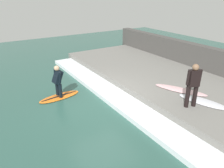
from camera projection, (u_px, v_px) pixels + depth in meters
ground_plane at (102, 103)px, 8.62m from camera, size 28.00×28.00×0.00m
concrete_ledge at (164, 81)px, 10.17m from camera, size 4.40×12.44×0.42m
back_wall at (200, 61)px, 11.15m from camera, size 0.50×13.06×1.56m
wave_foam_crest at (115, 97)px, 8.89m from camera, size 1.02×11.82×0.18m
surfboard_riding at (60, 97)px, 9.05m from camera, size 1.81×0.81×0.07m
surfer_riding at (58, 80)px, 8.75m from camera, size 0.45×0.59×1.32m
surfer_waiting_near at (193, 83)px, 7.17m from camera, size 0.50×0.35×1.52m
surfboard_waiting_near at (202, 101)px, 7.76m from camera, size 1.01×1.82×0.06m
surfboard_spare at (180, 90)px, 8.67m from camera, size 1.35×2.09×0.06m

